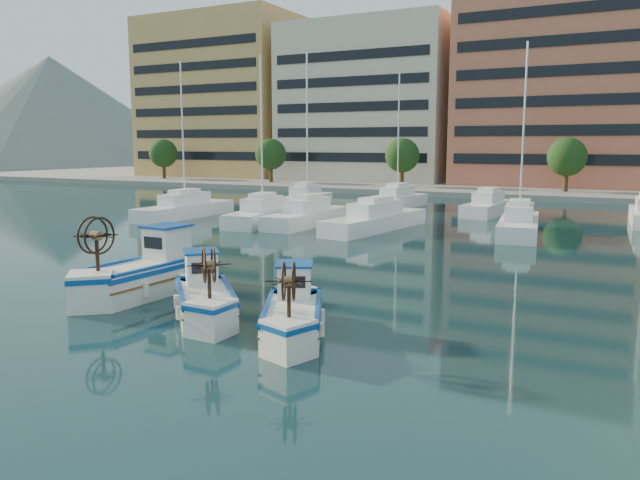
# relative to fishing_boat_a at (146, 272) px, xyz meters

# --- Properties ---
(ground) EXTENTS (300.00, 300.00, 0.00)m
(ground) POSITION_rel_fishing_boat_a_xyz_m (4.99, -1.06, -0.86)
(ground) COLOR #183A3F
(ground) RESTS_ON ground
(waterfront) EXTENTS (180.00, 40.00, 25.60)m
(waterfront) POSITION_rel_fishing_boat_a_xyz_m (14.22, 63.98, 10.24)
(waterfront) COLOR gray
(waterfront) RESTS_ON ground
(hill_west) EXTENTS (180.00, 180.00, 60.00)m
(hill_west) POSITION_rel_fishing_boat_a_xyz_m (-135.01, 108.94, -0.86)
(hill_west) COLOR slate
(hill_west) RESTS_ON ground
(yacht_marina) EXTENTS (41.92, 23.65, 11.50)m
(yacht_marina) POSITION_rel_fishing_boat_a_xyz_m (1.34, 26.09, -0.33)
(yacht_marina) COLOR white
(yacht_marina) RESTS_ON ground
(fishing_boat_a) EXTENTS (2.28, 5.07, 3.12)m
(fishing_boat_a) POSITION_rel_fishing_boat_a_xyz_m (0.00, 0.00, 0.00)
(fishing_boat_a) COLOR white
(fishing_boat_a) RESTS_ON ground
(fishing_boat_b) EXTENTS (3.89, 4.01, 2.57)m
(fishing_boat_b) POSITION_rel_fishing_boat_a_xyz_m (3.83, -1.46, -0.15)
(fishing_boat_b) COLOR white
(fishing_boat_b) RESTS_ON ground
(fishing_boat_c) EXTENTS (3.14, 4.13, 2.49)m
(fishing_boat_c) POSITION_rel_fishing_boat_a_xyz_m (7.29, -1.79, -0.17)
(fishing_boat_c) COLOR white
(fishing_boat_c) RESTS_ON ground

